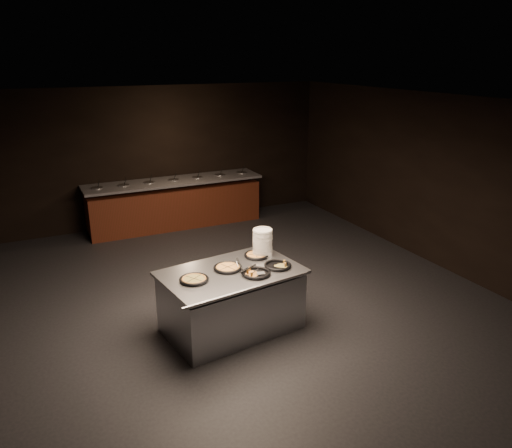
% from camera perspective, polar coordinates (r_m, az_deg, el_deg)
% --- Properties ---
extents(room, '(7.02, 8.02, 2.92)m').
position_cam_1_polar(room, '(7.22, -1.40, 2.38)').
color(room, black).
rests_on(room, ground).
extents(salad_bar, '(3.70, 0.83, 1.18)m').
position_cam_1_polar(salad_bar, '(10.72, -9.20, 2.03)').
color(salad_bar, '#581F14').
rests_on(salad_bar, ground).
extents(serving_counter, '(1.91, 1.37, 0.85)m').
position_cam_1_polar(serving_counter, '(6.66, -2.81, -8.84)').
color(serving_counter, silver).
rests_on(serving_counter, ground).
extents(plate_stack, '(0.27, 0.27, 0.37)m').
position_cam_1_polar(plate_stack, '(6.89, 0.76, -2.11)').
color(plate_stack, silver).
rests_on(plate_stack, serving_counter).
extents(pan_veggie_whole, '(0.37, 0.37, 0.04)m').
position_cam_1_polar(pan_veggie_whole, '(6.23, -7.10, -6.28)').
color(pan_veggie_whole, black).
rests_on(pan_veggie_whole, serving_counter).
extents(pan_cheese_whole, '(0.37, 0.37, 0.04)m').
position_cam_1_polar(pan_cheese_whole, '(6.52, -3.24, -4.99)').
color(pan_cheese_whole, black).
rests_on(pan_cheese_whole, serving_counter).
extents(pan_cheese_slices_a, '(0.34, 0.34, 0.04)m').
position_cam_1_polar(pan_cheese_slices_a, '(6.90, 0.05, -3.57)').
color(pan_cheese_slices_a, black).
rests_on(pan_cheese_slices_a, serving_counter).
extents(pan_cheese_slices_b, '(0.37, 0.37, 0.04)m').
position_cam_1_polar(pan_cheese_slices_b, '(6.35, 0.02, -5.63)').
color(pan_cheese_slices_b, black).
rests_on(pan_cheese_slices_b, serving_counter).
extents(pan_veggie_slices, '(0.36, 0.36, 0.04)m').
position_cam_1_polar(pan_veggie_slices, '(6.58, 2.50, -4.74)').
color(pan_veggie_slices, black).
rests_on(pan_veggie_slices, serving_counter).
extents(server_left, '(0.09, 0.30, 0.14)m').
position_cam_1_polar(server_left, '(6.48, -2.02, -4.62)').
color(server_left, silver).
rests_on(server_left, serving_counter).
extents(server_right, '(0.32, 0.13, 0.15)m').
position_cam_1_polar(server_right, '(6.30, -0.46, -5.29)').
color(server_right, silver).
rests_on(server_right, serving_counter).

